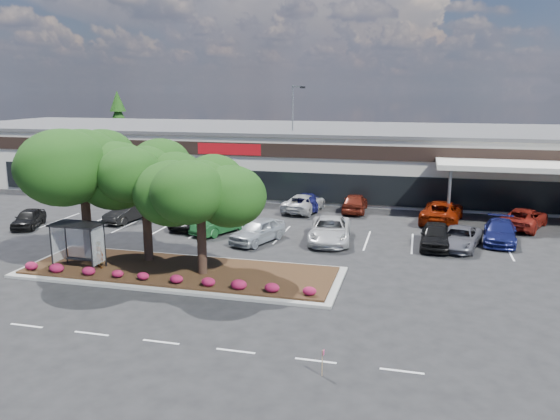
% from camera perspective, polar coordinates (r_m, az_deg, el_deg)
% --- Properties ---
extents(ground, '(160.00, 160.00, 0.00)m').
position_cam_1_polar(ground, '(26.97, -10.05, -9.61)').
color(ground, black).
rests_on(ground, ground).
extents(retail_store, '(80.40, 25.20, 6.25)m').
position_cam_1_polar(retail_store, '(57.98, 3.72, 5.62)').
color(retail_store, beige).
rests_on(retail_store, ground).
extents(landscape_island, '(18.00, 6.00, 0.26)m').
position_cam_1_polar(landscape_island, '(31.13, -10.43, -6.34)').
color(landscape_island, '#9B9B96').
rests_on(landscape_island, ground).
extents(lane_markings, '(33.12, 20.06, 0.01)m').
position_cam_1_polar(lane_markings, '(36.23, -3.52, -3.65)').
color(lane_markings, silver).
rests_on(lane_markings, ground).
extents(shrub_row, '(17.00, 0.80, 0.50)m').
position_cam_1_polar(shrub_row, '(29.22, -12.17, -6.89)').
color(shrub_row, maroon).
rests_on(shrub_row, landscape_island).
extents(bus_shelter, '(2.75, 1.55, 2.59)m').
position_cam_1_polar(bus_shelter, '(32.30, -20.28, -2.20)').
color(bus_shelter, black).
rests_on(bus_shelter, landscape_island).
extents(island_tree_west, '(7.20, 7.20, 7.89)m').
position_cam_1_polar(island_tree_west, '(33.44, -19.75, 1.66)').
color(island_tree_west, '#103A0E').
rests_on(island_tree_west, landscape_island).
extents(island_tree_mid, '(6.60, 6.60, 7.32)m').
position_cam_1_polar(island_tree_mid, '(32.29, -13.85, 1.16)').
color(island_tree_mid, '#103A0E').
rests_on(island_tree_mid, landscape_island).
extents(island_tree_east, '(5.80, 5.80, 6.50)m').
position_cam_1_polar(island_tree_east, '(29.36, -8.26, -0.54)').
color(island_tree_east, '#103A0E').
rests_on(island_tree_east, landscape_island).
extents(conifer_north_west, '(4.40, 4.40, 10.00)m').
position_cam_1_polar(conifer_north_west, '(79.93, -16.48, 8.35)').
color(conifer_north_west, '#103A0E').
rests_on(conifer_north_west, ground).
extents(person_waiting, '(0.67, 0.57, 1.55)m').
position_cam_1_polar(person_waiting, '(32.23, -18.36, -4.44)').
color(person_waiting, '#594C47').
rests_on(person_waiting, landscape_island).
extents(light_pole, '(1.43, 0.65, 10.47)m').
position_cam_1_polar(light_pole, '(52.25, 1.41, 6.55)').
color(light_pole, '#9B9B96').
rests_on(light_pole, ground).
extents(survey_stake, '(0.07, 0.14, 1.01)m').
position_cam_1_polar(survey_stake, '(20.22, 4.49, -15.28)').
color(survey_stake, tan).
rests_on(survey_stake, ground).
extents(car_0, '(2.82, 4.29, 1.36)m').
position_cam_1_polar(car_0, '(44.74, -24.78, -0.79)').
color(car_0, black).
rests_on(car_0, ground).
extents(car_1, '(2.19, 4.46, 1.41)m').
position_cam_1_polar(car_1, '(44.00, -15.66, -0.26)').
color(car_1, black).
rests_on(car_1, ground).
extents(car_2, '(2.59, 5.28, 1.44)m').
position_cam_1_polar(car_2, '(41.18, -9.02, -0.78)').
color(car_2, black).
rests_on(car_2, ground).
extents(car_3, '(3.38, 4.92, 1.54)m').
position_cam_1_polar(car_3, '(39.20, -6.27, -1.30)').
color(car_3, '#174F22').
rests_on(car_3, ground).
extents(car_4, '(3.32, 5.03, 1.59)m').
position_cam_1_polar(car_4, '(36.67, -2.33, -2.16)').
color(car_4, '#A6ADB3').
rests_on(car_4, ground).
extents(car_5, '(3.23, 6.04, 1.61)m').
position_cam_1_polar(car_5, '(36.89, 5.23, -2.10)').
color(car_5, silver).
rests_on(car_5, ground).
extents(car_6, '(3.39, 5.29, 1.36)m').
position_cam_1_polar(car_6, '(37.14, 18.25, -2.79)').
color(car_6, slate).
rests_on(car_6, ground).
extents(car_7, '(2.06, 4.75, 1.59)m').
position_cam_1_polar(car_7, '(36.81, 15.94, -2.58)').
color(car_7, black).
rests_on(car_7, ground).
extents(car_8, '(2.66, 5.26, 1.47)m').
position_cam_1_polar(car_8, '(39.44, 22.00, -2.12)').
color(car_8, navy).
rests_on(car_8, ground).
extents(car_9, '(2.97, 5.10, 1.39)m').
position_cam_1_polar(car_9, '(48.17, -10.62, 1.06)').
color(car_9, '#A4A9B0').
rests_on(car_9, ground).
extents(car_10, '(2.98, 4.63, 1.47)m').
position_cam_1_polar(car_10, '(50.23, -11.87, 1.51)').
color(car_10, silver).
rests_on(car_10, ground).
extents(car_11, '(2.49, 4.97, 1.62)m').
position_cam_1_polar(car_11, '(47.65, -6.04, 1.22)').
color(car_11, '#A1A3AC').
rests_on(car_11, ground).
extents(car_12, '(3.25, 5.62, 1.47)m').
position_cam_1_polar(car_12, '(45.83, 2.52, 0.73)').
color(car_12, '#BEBEBE').
rests_on(car_12, ground).
extents(car_13, '(2.73, 5.16, 1.43)m').
position_cam_1_polar(car_13, '(46.73, 2.85, 0.93)').
color(car_13, navy).
rests_on(car_13, ground).
extents(car_14, '(1.93, 4.70, 1.59)m').
position_cam_1_polar(car_14, '(46.06, 7.83, 0.77)').
color(car_14, maroon).
rests_on(car_14, ground).
extents(car_15, '(3.66, 6.41, 1.68)m').
position_cam_1_polar(car_15, '(43.89, 16.56, -0.16)').
color(car_15, maroon).
rests_on(car_15, ground).
extents(car_16, '(4.43, 5.98, 1.51)m').
position_cam_1_polar(car_16, '(44.19, 24.13, -0.78)').
color(car_16, maroon).
rests_on(car_16, ground).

